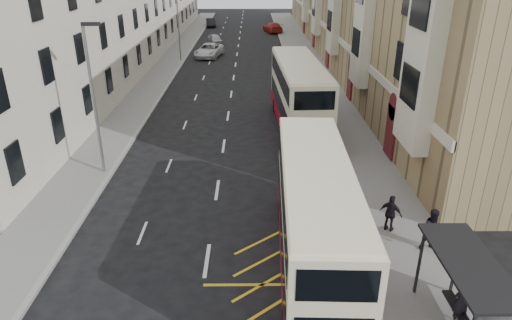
{
  "coord_description": "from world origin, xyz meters",
  "views": [
    {
      "loc": [
        1.81,
        -10.92,
        11.03
      ],
      "look_at": [
        1.99,
        7.99,
        2.58
      ],
      "focal_mm": 32.0,
      "sensor_mm": 36.0,
      "label": 1
    }
  ],
  "objects_px": {
    "street_lamp_far": "(178,19)",
    "car_dark": "(211,23)",
    "pedestrian_far": "(391,213)",
    "car_red": "(273,27)",
    "white_van": "(209,50)",
    "pedestrian_mid": "(433,230)",
    "double_decker_front": "(315,217)",
    "double_decker_rear": "(299,96)",
    "pedestrian_near": "(461,301)",
    "bus_shelter": "(476,290)",
    "car_silver": "(215,39)",
    "street_lamp_near": "(94,93)"
  },
  "relations": [
    {
      "from": "white_van",
      "to": "pedestrian_mid",
      "type": "bearing_deg",
      "value": -62.46
    },
    {
      "from": "street_lamp_near",
      "to": "car_red",
      "type": "height_order",
      "value": "street_lamp_near"
    },
    {
      "from": "double_decker_front",
      "to": "car_silver",
      "type": "xyz_separation_m",
      "value": [
        -7.37,
        49.65,
        -1.56
      ]
    },
    {
      "from": "double_decker_front",
      "to": "car_dark",
      "type": "distance_m",
      "value": 67.26
    },
    {
      "from": "street_lamp_near",
      "to": "pedestrian_near",
      "type": "height_order",
      "value": "street_lamp_near"
    },
    {
      "from": "street_lamp_near",
      "to": "pedestrian_mid",
      "type": "distance_m",
      "value": 17.5
    },
    {
      "from": "street_lamp_near",
      "to": "pedestrian_far",
      "type": "height_order",
      "value": "street_lamp_near"
    },
    {
      "from": "pedestrian_far",
      "to": "double_decker_rear",
      "type": "bearing_deg",
      "value": -40.48
    },
    {
      "from": "bus_shelter",
      "to": "car_dark",
      "type": "distance_m",
      "value": 71.89
    },
    {
      "from": "pedestrian_mid",
      "to": "bus_shelter",
      "type": "bearing_deg",
      "value": -98.58
    },
    {
      "from": "pedestrian_near",
      "to": "street_lamp_near",
      "type": "bearing_deg",
      "value": -55.88
    },
    {
      "from": "double_decker_front",
      "to": "double_decker_rear",
      "type": "height_order",
      "value": "double_decker_rear"
    },
    {
      "from": "double_decker_rear",
      "to": "car_red",
      "type": "height_order",
      "value": "double_decker_rear"
    },
    {
      "from": "white_van",
      "to": "car_silver",
      "type": "height_order",
      "value": "white_van"
    },
    {
      "from": "bus_shelter",
      "to": "double_decker_front",
      "type": "height_order",
      "value": "double_decker_front"
    },
    {
      "from": "pedestrian_mid",
      "to": "car_dark",
      "type": "distance_m",
      "value": 67.26
    },
    {
      "from": "street_lamp_near",
      "to": "double_decker_rear",
      "type": "distance_m",
      "value": 13.58
    },
    {
      "from": "pedestrian_near",
      "to": "pedestrian_far",
      "type": "height_order",
      "value": "pedestrian_near"
    },
    {
      "from": "car_silver",
      "to": "car_red",
      "type": "relative_size",
      "value": 0.7
    },
    {
      "from": "pedestrian_near",
      "to": "pedestrian_far",
      "type": "bearing_deg",
      "value": -100.48
    },
    {
      "from": "car_dark",
      "to": "car_red",
      "type": "bearing_deg",
      "value": -39.18
    },
    {
      "from": "double_decker_front",
      "to": "bus_shelter",
      "type": "bearing_deg",
      "value": -41.39
    },
    {
      "from": "car_dark",
      "to": "car_red",
      "type": "xyz_separation_m",
      "value": [
        10.4,
        -6.39,
        0.08
      ]
    },
    {
      "from": "car_dark",
      "to": "street_lamp_near",
      "type": "bearing_deg",
      "value": -98.74
    },
    {
      "from": "white_van",
      "to": "street_lamp_near",
      "type": "bearing_deg",
      "value": -85.03
    },
    {
      "from": "double_decker_rear",
      "to": "pedestrian_mid",
      "type": "height_order",
      "value": "double_decker_rear"
    },
    {
      "from": "car_dark",
      "to": "double_decker_front",
      "type": "bearing_deg",
      "value": -89.63
    },
    {
      "from": "white_van",
      "to": "car_red",
      "type": "height_order",
      "value": "car_red"
    },
    {
      "from": "double_decker_front",
      "to": "white_van",
      "type": "relative_size",
      "value": 1.96
    },
    {
      "from": "double_decker_rear",
      "to": "car_dark",
      "type": "bearing_deg",
      "value": 98.73
    },
    {
      "from": "street_lamp_near",
      "to": "double_decker_rear",
      "type": "relative_size",
      "value": 0.67
    },
    {
      "from": "pedestrian_far",
      "to": "street_lamp_far",
      "type": "bearing_deg",
      "value": -30.87
    },
    {
      "from": "double_decker_front",
      "to": "car_dark",
      "type": "xyz_separation_m",
      "value": [
        -9.33,
        66.6,
        -1.51
      ]
    },
    {
      "from": "street_lamp_far",
      "to": "pedestrian_mid",
      "type": "distance_m",
      "value": 40.73
    },
    {
      "from": "double_decker_front",
      "to": "car_dark",
      "type": "bearing_deg",
      "value": 100.05
    },
    {
      "from": "car_silver",
      "to": "double_decker_front",
      "type": "bearing_deg",
      "value": -99.91
    },
    {
      "from": "pedestrian_far",
      "to": "car_red",
      "type": "bearing_deg",
      "value": -49.68
    },
    {
      "from": "bus_shelter",
      "to": "pedestrian_near",
      "type": "xyz_separation_m",
      "value": [
        0.1,
        0.81,
        -1.13
      ]
    },
    {
      "from": "pedestrian_mid",
      "to": "pedestrian_far",
      "type": "relative_size",
      "value": 1.09
    },
    {
      "from": "pedestrian_near",
      "to": "pedestrian_far",
      "type": "xyz_separation_m",
      "value": [
        -0.71,
        5.47,
        -0.02
      ]
    },
    {
      "from": "pedestrian_far",
      "to": "car_red",
      "type": "xyz_separation_m",
      "value": [
        -2.54,
        57.92,
        -0.21
      ]
    },
    {
      "from": "pedestrian_far",
      "to": "white_van",
      "type": "bearing_deg",
      "value": -36.16
    },
    {
      "from": "street_lamp_far",
      "to": "car_dark",
      "type": "bearing_deg",
      "value": 87.66
    },
    {
      "from": "pedestrian_far",
      "to": "car_red",
      "type": "relative_size",
      "value": 0.31
    },
    {
      "from": "street_lamp_far",
      "to": "double_decker_rear",
      "type": "height_order",
      "value": "street_lamp_far"
    },
    {
      "from": "double_decker_front",
      "to": "pedestrian_near",
      "type": "height_order",
      "value": "double_decker_front"
    },
    {
      "from": "street_lamp_near",
      "to": "pedestrian_mid",
      "type": "xyz_separation_m",
      "value": [
        15.38,
        -7.54,
        -3.57
      ]
    },
    {
      "from": "bus_shelter",
      "to": "pedestrian_mid",
      "type": "xyz_separation_m",
      "value": [
        0.68,
        4.85,
        -1.07
      ]
    },
    {
      "from": "double_decker_rear",
      "to": "pedestrian_far",
      "type": "distance_m",
      "value": 13.59
    },
    {
      "from": "pedestrian_near",
      "to": "car_silver",
      "type": "relative_size",
      "value": 0.45
    }
  ]
}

